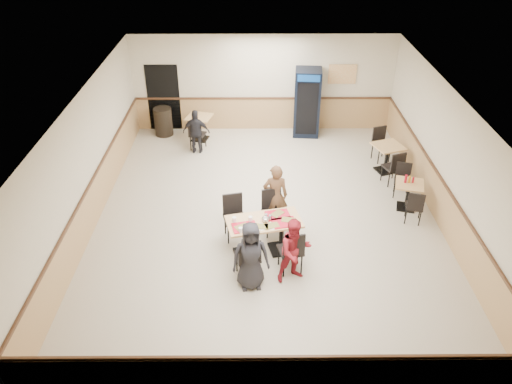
{
  "coord_description": "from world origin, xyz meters",
  "views": [
    {
      "loc": [
        -0.32,
        -9.73,
        6.81
      ],
      "look_at": [
        -0.26,
        -0.5,
        1.01
      ],
      "focal_mm": 35.0,
      "sensor_mm": 36.0,
      "label": 1
    }
  ],
  "objects_px": {
    "side_table_far": "(387,154)",
    "diner_man_opposite": "(275,196)",
    "diner_woman_left": "(251,256)",
    "back_table": "(199,124)",
    "diner_woman_right": "(295,250)",
    "lone_diner": "(196,132)",
    "trash_bin": "(163,122)",
    "pepsi_cooler": "(307,103)",
    "main_table": "(264,232)",
    "side_table_near": "(408,192)"
  },
  "relations": [
    {
      "from": "diner_woman_left",
      "to": "diner_woman_right",
      "type": "xyz_separation_m",
      "value": [
        0.86,
        0.2,
        -0.03
      ]
    },
    {
      "from": "main_table",
      "to": "side_table_near",
      "type": "distance_m",
      "value": 3.88
    },
    {
      "from": "diner_man_opposite",
      "to": "side_table_far",
      "type": "relative_size",
      "value": 1.68
    },
    {
      "from": "main_table",
      "to": "back_table",
      "type": "height_order",
      "value": "main_table"
    },
    {
      "from": "side_table_far",
      "to": "diner_man_opposite",
      "type": "bearing_deg",
      "value": -141.48
    },
    {
      "from": "diner_woman_right",
      "to": "lone_diner",
      "type": "xyz_separation_m",
      "value": [
        -2.43,
        5.48,
        -0.04
      ]
    },
    {
      "from": "diner_man_opposite",
      "to": "trash_bin",
      "type": "bearing_deg",
      "value": -57.67
    },
    {
      "from": "diner_woman_left",
      "to": "back_table",
      "type": "bearing_deg",
      "value": 96.09
    },
    {
      "from": "lone_diner",
      "to": "pepsi_cooler",
      "type": "distance_m",
      "value": 3.53
    },
    {
      "from": "diner_woman_left",
      "to": "diner_woman_right",
      "type": "height_order",
      "value": "diner_woman_left"
    },
    {
      "from": "back_table",
      "to": "pepsi_cooler",
      "type": "relative_size",
      "value": 0.42
    },
    {
      "from": "main_table",
      "to": "side_table_near",
      "type": "relative_size",
      "value": 2.09
    },
    {
      "from": "lone_diner",
      "to": "pepsi_cooler",
      "type": "bearing_deg",
      "value": -154.9
    },
    {
      "from": "side_table_far",
      "to": "back_table",
      "type": "xyz_separation_m",
      "value": [
        -5.25,
        2.01,
        -0.01
      ]
    },
    {
      "from": "pepsi_cooler",
      "to": "main_table",
      "type": "bearing_deg",
      "value": -98.51
    },
    {
      "from": "pepsi_cooler",
      "to": "lone_diner",
      "type": "bearing_deg",
      "value": -153.98
    },
    {
      "from": "main_table",
      "to": "diner_woman_left",
      "type": "height_order",
      "value": "diner_woman_left"
    },
    {
      "from": "diner_woman_right",
      "to": "diner_man_opposite",
      "type": "bearing_deg",
      "value": 78.19
    },
    {
      "from": "main_table",
      "to": "pepsi_cooler",
      "type": "height_order",
      "value": "pepsi_cooler"
    },
    {
      "from": "diner_woman_left",
      "to": "lone_diner",
      "type": "xyz_separation_m",
      "value": [
        -1.58,
        5.68,
        -0.07
      ]
    },
    {
      "from": "back_table",
      "to": "pepsi_cooler",
      "type": "height_order",
      "value": "pepsi_cooler"
    },
    {
      "from": "diner_woman_right",
      "to": "diner_man_opposite",
      "type": "distance_m",
      "value": 1.87
    },
    {
      "from": "pepsi_cooler",
      "to": "trash_bin",
      "type": "height_order",
      "value": "pepsi_cooler"
    },
    {
      "from": "side_table_near",
      "to": "back_table",
      "type": "relative_size",
      "value": 0.92
    },
    {
      "from": "lone_diner",
      "to": "diner_woman_right",
      "type": "bearing_deg",
      "value": 118.12
    },
    {
      "from": "diner_woman_left",
      "to": "diner_woman_right",
      "type": "relative_size",
      "value": 1.04
    },
    {
      "from": "diner_woman_right",
      "to": "side_table_far",
      "type": "distance_m",
      "value": 5.17
    },
    {
      "from": "side_table_near",
      "to": "pepsi_cooler",
      "type": "bearing_deg",
      "value": 116.07
    },
    {
      "from": "diner_man_opposite",
      "to": "side_table_near",
      "type": "bearing_deg",
      "value": -170.07
    },
    {
      "from": "diner_woman_left",
      "to": "back_table",
      "type": "height_order",
      "value": "diner_woman_left"
    },
    {
      "from": "side_table_far",
      "to": "pepsi_cooler",
      "type": "xyz_separation_m",
      "value": [
        -1.97,
        2.4,
        0.52
      ]
    },
    {
      "from": "diner_woman_left",
      "to": "pepsi_cooler",
      "type": "relative_size",
      "value": 0.71
    },
    {
      "from": "diner_woman_left",
      "to": "side_table_far",
      "type": "xyz_separation_m",
      "value": [
        3.68,
        4.53,
        -0.21
      ]
    },
    {
      "from": "lone_diner",
      "to": "trash_bin",
      "type": "relative_size",
      "value": 1.5
    },
    {
      "from": "pepsi_cooler",
      "to": "trash_bin",
      "type": "distance_m",
      "value": 4.48
    },
    {
      "from": "diner_man_opposite",
      "to": "lone_diner",
      "type": "xyz_separation_m",
      "value": [
        -2.13,
        3.64,
        -0.12
      ]
    },
    {
      "from": "side_table_near",
      "to": "back_table",
      "type": "height_order",
      "value": "back_table"
    },
    {
      "from": "main_table",
      "to": "side_table_far",
      "type": "relative_size",
      "value": 1.81
    },
    {
      "from": "diner_woman_left",
      "to": "lone_diner",
      "type": "distance_m",
      "value": 5.89
    },
    {
      "from": "diner_woman_left",
      "to": "trash_bin",
      "type": "relative_size",
      "value": 1.67
    },
    {
      "from": "pepsi_cooler",
      "to": "diner_woman_left",
      "type": "bearing_deg",
      "value": -98.72
    },
    {
      "from": "diner_man_opposite",
      "to": "lone_diner",
      "type": "distance_m",
      "value": 4.21
    },
    {
      "from": "diner_man_opposite",
      "to": "side_table_near",
      "type": "distance_m",
      "value": 3.31
    },
    {
      "from": "diner_woman_right",
      "to": "pepsi_cooler",
      "type": "relative_size",
      "value": 0.68
    },
    {
      "from": "diner_woman_right",
      "to": "pepsi_cooler",
      "type": "distance_m",
      "value": 6.8
    },
    {
      "from": "side_table_near",
      "to": "back_table",
      "type": "distance_m",
      "value": 6.58
    },
    {
      "from": "back_table",
      "to": "trash_bin",
      "type": "height_order",
      "value": "trash_bin"
    },
    {
      "from": "diner_woman_left",
      "to": "back_table",
      "type": "relative_size",
      "value": 1.69
    },
    {
      "from": "diner_woman_right",
      "to": "trash_bin",
      "type": "bearing_deg",
      "value": 96.9
    },
    {
      "from": "side_table_near",
      "to": "diner_man_opposite",
      "type": "bearing_deg",
      "value": -168.3
    }
  ]
}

